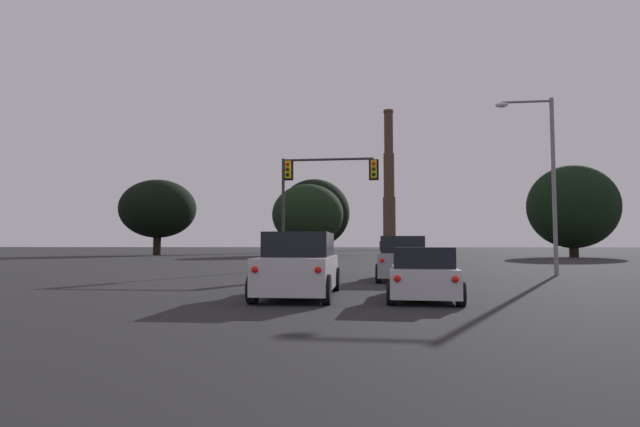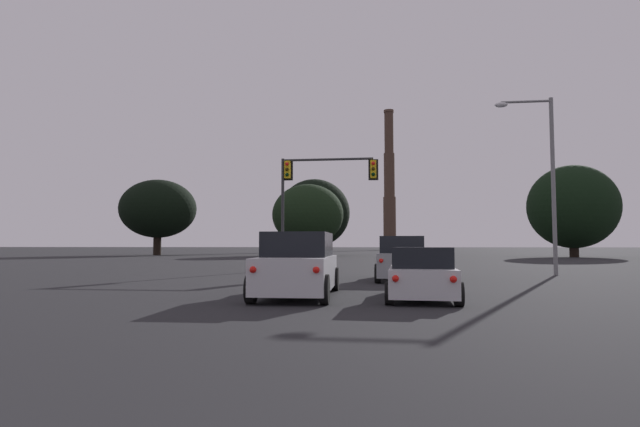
{
  "view_description": "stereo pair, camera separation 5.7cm",
  "coord_description": "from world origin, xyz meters",
  "px_view_note": "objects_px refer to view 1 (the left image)",
  "views": [
    {
      "loc": [
        -1.06,
        0.01,
        1.5
      ],
      "look_at": [
        -7.94,
        55.05,
        4.98
      ],
      "focal_mm": 28.0,
      "sensor_mm": 36.0,
      "label": 1
    },
    {
      "loc": [
        -1.0,
        0.01,
        1.5
      ],
      "look_at": [
        -7.94,
        55.05,
        4.98
      ],
      "focal_mm": 28.0,
      "sensor_mm": 36.0,
      "label": 2
    }
  ],
  "objects_px": {
    "suv_left_lane_second": "(300,265)",
    "smokestack": "(389,195)",
    "traffic_light_overhead_left": "(314,184)",
    "suv_center_lane_front": "(403,259)",
    "street_lamp": "(545,167)",
    "hatchback_center_lane_second": "(423,275)"
  },
  "relations": [
    {
      "from": "traffic_light_overhead_left",
      "to": "smokestack",
      "type": "height_order",
      "value": "smokestack"
    },
    {
      "from": "hatchback_center_lane_second",
      "to": "traffic_light_overhead_left",
      "type": "xyz_separation_m",
      "value": [
        -5.14,
        15.04,
        4.44
      ]
    },
    {
      "from": "suv_left_lane_second",
      "to": "smokestack",
      "type": "relative_size",
      "value": 0.12
    },
    {
      "from": "suv_left_lane_second",
      "to": "traffic_light_overhead_left",
      "type": "distance_m",
      "value": 15.43
    },
    {
      "from": "smokestack",
      "to": "traffic_light_overhead_left",
      "type": "bearing_deg",
      "value": -93.08
    },
    {
      "from": "suv_left_lane_second",
      "to": "street_lamp",
      "type": "distance_m",
      "value": 16.16
    },
    {
      "from": "smokestack",
      "to": "suv_center_lane_front",
      "type": "bearing_deg",
      "value": -90.55
    },
    {
      "from": "suv_center_lane_front",
      "to": "suv_left_lane_second",
      "type": "bearing_deg",
      "value": -111.86
    },
    {
      "from": "suv_center_lane_front",
      "to": "street_lamp",
      "type": "relative_size",
      "value": 0.56
    },
    {
      "from": "suv_left_lane_second",
      "to": "street_lamp",
      "type": "xyz_separation_m",
      "value": [
        10.49,
        11.45,
        4.49
      ]
    },
    {
      "from": "traffic_light_overhead_left",
      "to": "suv_center_lane_front",
      "type": "bearing_deg",
      "value": -56.95
    },
    {
      "from": "traffic_light_overhead_left",
      "to": "hatchback_center_lane_second",
      "type": "bearing_deg",
      "value": -71.12
    },
    {
      "from": "suv_left_lane_second",
      "to": "smokestack",
      "type": "distance_m",
      "value": 127.83
    },
    {
      "from": "suv_center_lane_front",
      "to": "traffic_light_overhead_left",
      "type": "distance_m",
      "value": 9.92
    },
    {
      "from": "traffic_light_overhead_left",
      "to": "street_lamp",
      "type": "height_order",
      "value": "street_lamp"
    },
    {
      "from": "traffic_light_overhead_left",
      "to": "smokestack",
      "type": "xyz_separation_m",
      "value": [
        6.04,
        112.15,
        10.52
      ]
    },
    {
      "from": "suv_center_lane_front",
      "to": "hatchback_center_lane_second",
      "type": "height_order",
      "value": "suv_center_lane_front"
    },
    {
      "from": "hatchback_center_lane_second",
      "to": "traffic_light_overhead_left",
      "type": "bearing_deg",
      "value": 111.33
    },
    {
      "from": "suv_center_lane_front",
      "to": "smokestack",
      "type": "height_order",
      "value": "smokestack"
    },
    {
      "from": "traffic_light_overhead_left",
      "to": "smokestack",
      "type": "bearing_deg",
      "value": 86.92
    },
    {
      "from": "suv_left_lane_second",
      "to": "hatchback_center_lane_second",
      "type": "height_order",
      "value": "suv_left_lane_second"
    },
    {
      "from": "suv_left_lane_second",
      "to": "smokestack",
      "type": "height_order",
      "value": "smokestack"
    }
  ]
}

